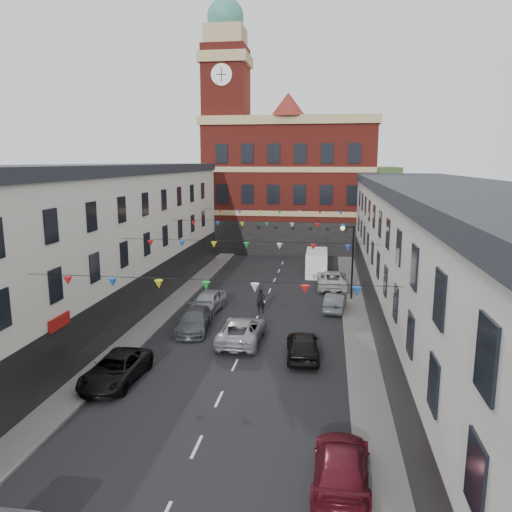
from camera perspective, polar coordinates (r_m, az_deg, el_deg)
The scene contains 19 objects.
ground at distance 27.82m, azimuth -2.43°, elevation -12.35°, with size 160.00×160.00×0.00m, color black.
pavement_left at distance 31.49m, azimuth -14.35°, elevation -9.73°, with size 1.80×64.00×0.15m, color #605E5B.
pavement_right at distance 29.29m, azimuth 11.98°, elevation -11.21°, with size 1.80×64.00×0.15m, color #605E5B.
terrace_left at distance 31.46m, azimuth -23.74°, elevation -0.35°, with size 8.40×56.00×10.70m.
terrace_right at distance 27.71m, azimuth 22.63°, elevation -2.73°, with size 8.40×56.00×9.70m.
civic_building at distance 63.32m, azimuth 3.97°, elevation 8.23°, with size 20.60×13.30×18.50m.
clock_tower at distance 61.51m, azimuth -3.38°, elevation 14.50°, with size 5.60×5.60×30.00m.
distant_hill at distance 87.77m, azimuth 2.54°, elevation 6.90°, with size 40.00×14.00×10.00m, color #324E24.
street_lamp at distance 39.79m, azimuth 10.65°, elevation 0.43°, with size 1.10×0.36×6.00m.
car_left_c at distance 26.52m, azimuth -15.73°, elevation -12.35°, with size 2.29×4.96×1.38m, color black.
car_left_d at distance 33.05m, azimuth -7.06°, elevation -7.34°, with size 1.94×4.77×1.38m, color #45494E.
car_left_e at distance 36.95m, azimuth -5.54°, elevation -5.22°, with size 1.83×4.54×1.55m, color gray.
car_right_c at distance 18.70m, azimuth 9.72°, elevation -22.57°, with size 1.93×4.76×1.38m, color maroon.
car_right_d at distance 28.57m, azimuth 5.37°, elevation -10.11°, with size 1.79×4.46×1.52m, color black.
car_right_e at distance 37.61m, azimuth 9.05°, elevation -5.18°, with size 1.41×4.05×1.33m, color #4C5053.
car_right_f at distance 44.10m, azimuth 8.69°, elevation -2.66°, with size 2.56×5.55×1.54m, color silver.
moving_car at distance 30.85m, azimuth -1.67°, elevation -8.48°, with size 2.49×5.40×1.50m, color #A4A5AB.
white_van at distance 49.14m, azimuth 6.94°, elevation -0.77°, with size 2.01×5.22×2.31m, color white.
pedestrian at distance 36.46m, azimuth 0.57°, elevation -5.16°, with size 0.66×0.44×1.82m, color black.
Camera 1 is at (4.84, -25.13, 10.93)m, focal length 35.00 mm.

